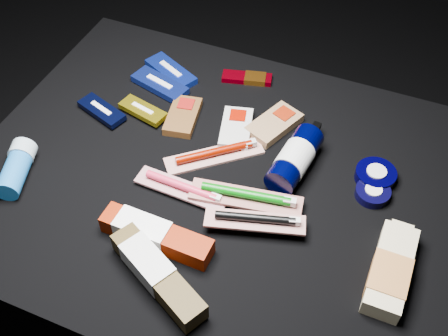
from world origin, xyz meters
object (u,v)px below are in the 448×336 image
at_px(toothpaste_carton_red, 152,234).
at_px(bodywash_bottle, 390,272).
at_px(deodorant_stick, 17,168).
at_px(lotion_bottle, 295,159).

bearing_deg(toothpaste_carton_red, bodywash_bottle, 13.47).
relative_size(deodorant_stick, toothpaste_carton_red, 0.62).
xyz_separation_m(lotion_bottle, deodorant_stick, (-0.50, -0.23, -0.01)).
xyz_separation_m(bodywash_bottle, toothpaste_carton_red, (-0.41, -0.09, 0.00)).
bearing_deg(toothpaste_carton_red, deodorant_stick, 175.39).
bearing_deg(lotion_bottle, toothpaste_carton_red, -118.48).
bearing_deg(lotion_bottle, bodywash_bottle, -30.64).
distance_m(bodywash_bottle, toothpaste_carton_red, 0.42).
height_order(lotion_bottle, bodywash_bottle, lotion_bottle).
bearing_deg(deodorant_stick, lotion_bottle, 5.72).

